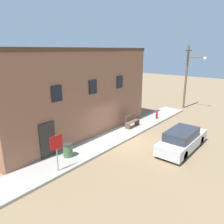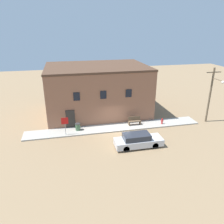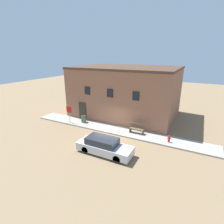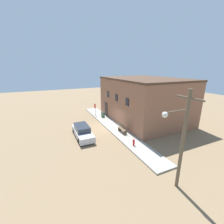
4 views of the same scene
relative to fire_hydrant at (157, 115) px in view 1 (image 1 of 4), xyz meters
The scene contains 9 objects.
ground_plane 5.66m from the fire_hydrant, behind, with size 80.00×80.00×0.00m, color #846B4C.
sidewalk 5.62m from the fire_hydrant, behind, with size 19.80×2.09×0.14m.
brick_building 9.24m from the fire_hydrant, 139.02° to the left, with size 12.64×8.99×6.23m.
fire_hydrant is the anchor object (origin of this frame).
stop_sign 11.12m from the fire_hydrant, behind, with size 0.72×0.06×1.93m.
bench 3.25m from the fire_hydrant, behind, with size 1.42×0.44×0.97m.
trash_bin 9.74m from the fire_hydrant, behind, with size 0.57×0.57×0.77m.
utility_pole 6.48m from the fire_hydrant, ahead, with size 1.80×1.95×6.53m.
parked_car 5.99m from the fire_hydrant, 136.75° to the right, with size 4.58×1.61×1.35m.
Camera 1 is at (-11.38, -8.02, 6.12)m, focal length 35.00 mm.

